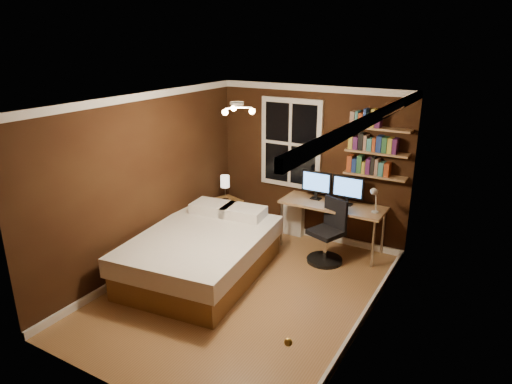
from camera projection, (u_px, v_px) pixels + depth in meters
The scene contains 24 objects.
floor at pixel (243, 291), 6.03m from camera, with size 4.20×4.20×0.00m, color brown.
wall_back at pixel (311, 164), 7.35m from camera, with size 3.20×0.04×2.50m, color black.
wall_left at pixel (146, 183), 6.39m from camera, with size 0.04×4.20×2.50m, color black.
wall_right at pixel (370, 229), 4.87m from camera, with size 0.04×4.20×2.50m, color black.
ceiling at pixel (241, 101), 5.22m from camera, with size 3.20×4.20×0.02m, color white.
window at pixel (291, 144), 7.39m from camera, with size 1.06×0.06×1.46m, color silver.
door at pixel (309, 321), 3.68m from camera, with size 0.03×0.82×2.05m, color black, non-canonical shape.
door_knob at pixel (288, 342), 3.46m from camera, with size 0.06×0.06×0.06m, color gold.
ceiling_fixture at pixel (237, 111), 5.17m from camera, with size 0.44×0.44×0.18m, color beige, non-canonical shape.
bookshelf_lower at pixel (375, 175), 6.73m from camera, with size 0.92×0.22×0.03m, color #9C724C.
books_row_lower at pixel (376, 167), 6.69m from camera, with size 0.54×0.16×0.23m, color #993E1B, non-canonical shape.
bookshelf_middle at pixel (377, 152), 6.62m from camera, with size 0.92×0.22×0.03m, color #9C724C.
books_row_middle at pixel (378, 144), 6.58m from camera, with size 0.60×0.16×0.23m, color navy, non-canonical shape.
bookshelf_upper at pixel (379, 128), 6.51m from camera, with size 0.92×0.22×0.03m, color #9C724C.
books_row_upper at pixel (380, 119), 6.47m from camera, with size 0.42×0.16×0.23m, color #296138, non-canonical shape.
bed at pixel (202, 253), 6.38m from camera, with size 1.86×2.40×0.76m.
nightstand at pixel (226, 215), 7.86m from camera, with size 0.44×0.44×0.55m, color brown.
bedside_lamp at pixel (225, 188), 7.70m from camera, with size 0.15×0.15×0.43m, color white, non-canonical shape.
radiator at pixel (293, 219), 7.69m from camera, with size 0.37×0.13×0.56m, color silver.
desk at pixel (332, 208), 7.02m from camera, with size 1.60×0.60×0.76m.
monitor_left at pixel (316, 185), 7.14m from camera, with size 0.48×0.12×0.45m, color black, non-canonical shape.
monitor_right at pixel (348, 191), 6.89m from camera, with size 0.48×0.12×0.45m, color black, non-canonical shape.
desk_lamp at pixel (375, 200), 6.52m from camera, with size 0.14×0.32×0.44m, color silver, non-canonical shape.
office_chair at pixel (328, 239), 6.74m from camera, with size 0.55×0.55×0.96m.
Camera 1 is at (2.79, -4.48, 3.20)m, focal length 32.00 mm.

